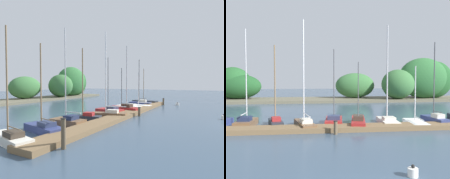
# 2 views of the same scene
# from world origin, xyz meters

# --- Properties ---
(dock_pier) EXTENTS (25.66, 1.80, 0.35)m
(dock_pier) POSITION_xyz_m (0.00, 11.46, 0.17)
(dock_pier) COLOR brown
(dock_pier) RESTS_ON ground
(far_shore) EXTENTS (51.38, 8.69, 7.31)m
(far_shore) POSITION_xyz_m (5.85, 34.78, 2.77)
(far_shore) COLOR #66604C
(far_shore) RESTS_ON ground
(sailboat_2) EXTENTS (1.37, 3.14, 7.87)m
(sailboat_2) POSITION_xyz_m (-6.75, 13.84, 0.41)
(sailboat_2) COLOR brown
(sailboat_2) RESTS_ON ground
(sailboat_3) EXTENTS (1.59, 3.24, 6.60)m
(sailboat_3) POSITION_xyz_m (-4.44, 13.83, 0.41)
(sailboat_3) COLOR #232833
(sailboat_3) RESTS_ON ground
(sailboat_4) EXTENTS (1.87, 3.96, 8.47)m
(sailboat_4) POSITION_xyz_m (-2.07, 12.73, 0.43)
(sailboat_4) COLOR brown
(sailboat_4) RESTS_ON ground
(sailboat_5) EXTENTS (1.75, 3.49, 6.33)m
(sailboat_5) POSITION_xyz_m (0.39, 13.88, 0.34)
(sailboat_5) COLOR maroon
(sailboat_5) RESTS_ON ground
(sailboat_6) EXTENTS (1.80, 4.43, 5.23)m
(sailboat_6) POSITION_xyz_m (2.30, 13.04, 0.37)
(sailboat_6) COLOR maroon
(sailboat_6) RESTS_ON ground
(sailboat_7) EXTENTS (1.53, 3.76, 8.37)m
(sailboat_7) POSITION_xyz_m (4.94, 13.56, 0.42)
(sailboat_7) COLOR silver
(sailboat_7) RESTS_ON ground
(sailboat_8) EXTENTS (1.62, 3.69, 4.91)m
(sailboat_8) POSITION_xyz_m (7.07, 12.75, 0.22)
(sailboat_8) COLOR white
(sailboat_8) RESTS_ON ground
(sailboat_9) EXTENTS (1.29, 3.41, 6.98)m
(sailboat_9) POSITION_xyz_m (9.07, 13.33, 0.41)
(sailboat_9) COLOR navy
(sailboat_9) RESTS_ON ground
(mooring_piling_1) EXTENTS (0.30, 0.30, 0.95)m
(mooring_piling_1) POSITION_xyz_m (0.12, 10.17, 0.48)
(mooring_piling_1) COLOR brown
(mooring_piling_1) RESTS_ON ground
(channel_buoy_1) EXTENTS (0.42, 0.42, 0.50)m
(channel_buoy_1) POSITION_xyz_m (2.39, 2.50, 0.19)
(channel_buoy_1) COLOR white
(channel_buoy_1) RESTS_ON ground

